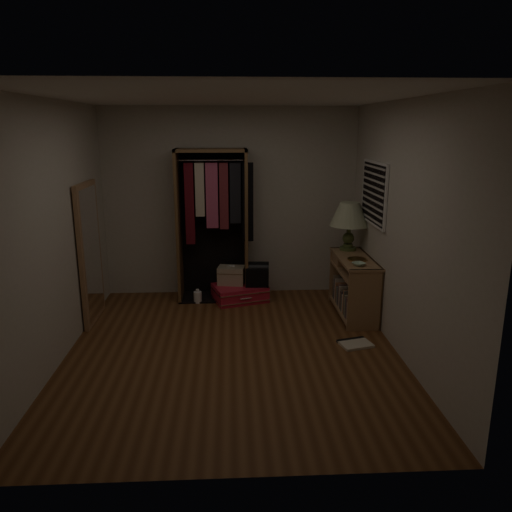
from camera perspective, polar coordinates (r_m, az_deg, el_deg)
The scene contains 13 objects.
ground at distance 5.45m, azimuth -2.67°, elevation -10.77°, with size 4.00×4.00×0.00m, color #5A3419.
room_walls at distance 5.03m, azimuth -2.02°, elevation 5.08°, with size 3.52×4.02×2.60m.
console_bookshelf at distance 6.46m, azimuth 10.98°, elevation -3.18°, with size 0.42×1.12×0.75m.
open_wardrobe at distance 6.79m, azimuth -4.71°, elevation 5.11°, with size 1.03×0.50×2.05m.
floor_mirror at distance 6.33m, azimuth -18.43°, elevation 0.31°, with size 0.06×0.80×1.70m.
pink_suitcase at distance 6.89m, azimuth -1.86°, elevation -4.22°, with size 0.83×0.70×0.22m.
train_case at distance 6.89m, azimuth -2.84°, elevation -2.21°, with size 0.40×0.31×0.26m.
black_bag at distance 6.79m, azimuth 0.15°, elevation -2.00°, with size 0.33×0.22×0.34m.
table_lamp at distance 6.61m, azimuth 10.62°, elevation 4.59°, with size 0.63×0.63×0.63m.
brass_tray at distance 6.22m, azimuth 11.51°, elevation -0.37°, with size 0.30×0.30×0.01m.
ceramic_bowl at distance 5.96m, azimuth 11.66°, elevation -0.91°, with size 0.15×0.15×0.04m, color #B1D4B6.
white_jug at distance 6.86m, azimuth -6.68°, elevation -4.66°, with size 0.12×0.12×0.19m.
floor_book at distance 5.69m, azimuth 11.20°, elevation -9.74°, with size 0.39×0.35×0.03m.
Camera 1 is at (-0.01, -4.92, 2.34)m, focal length 35.00 mm.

